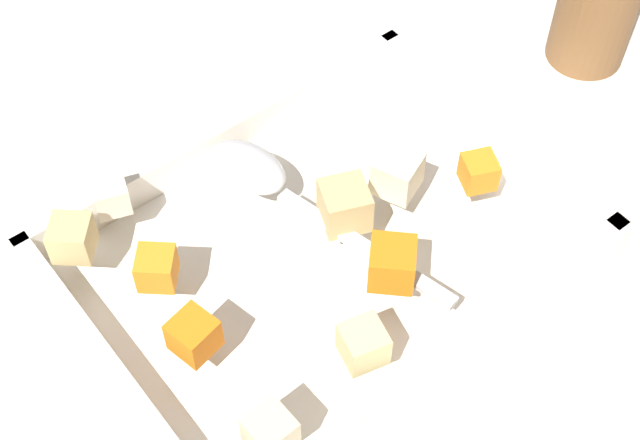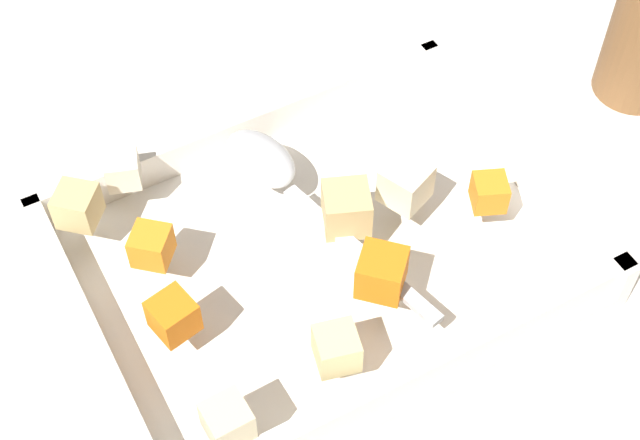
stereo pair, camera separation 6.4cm
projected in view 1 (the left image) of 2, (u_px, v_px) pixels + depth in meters
The scene contains 13 objects.
ground_plane at pixel (343, 257), 0.69m from camera, with size 4.00×4.00×0.00m, color beige.
baking_dish at pixel (320, 256), 0.67m from camera, with size 0.34×0.26×0.04m.
carrot_chunk_near_left at pixel (157, 268), 0.61m from camera, with size 0.02×0.02×0.02m, color orange.
carrot_chunk_mid_right at pixel (392, 263), 0.61m from camera, with size 0.03×0.03×0.03m, color orange.
carrot_chunk_front_center at pixel (194, 335), 0.58m from camera, with size 0.03×0.03×0.03m, color orange.
carrot_chunk_corner_sw at pixel (479, 172), 0.66m from camera, with size 0.02×0.02×0.02m, color orange.
potato_chunk_back_center at pixel (72, 238), 0.63m from camera, with size 0.03×0.03×0.03m, color tan.
potato_chunk_corner_nw at pixel (363, 344), 0.58m from camera, with size 0.03×0.03×0.03m, color #E0CC89.
potato_chunk_far_right at pixel (349, 209), 0.64m from camera, with size 0.03×0.03×0.03m, color tan.
potato_chunk_near_right at pixel (270, 432), 0.54m from camera, with size 0.03×0.03×0.03m, color beige.
potato_chunk_center at pixel (396, 172), 0.66m from camera, with size 0.03×0.03×0.03m, color beige.
parsnip_chunk_near_spoon at pixel (111, 195), 0.65m from camera, with size 0.02×0.02×0.02m, color silver.
serving_spoon at pixel (262, 177), 0.66m from camera, with size 0.07×0.21×0.02m.
Camera 1 is at (-0.26, -0.30, 0.56)m, focal length 53.11 mm.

